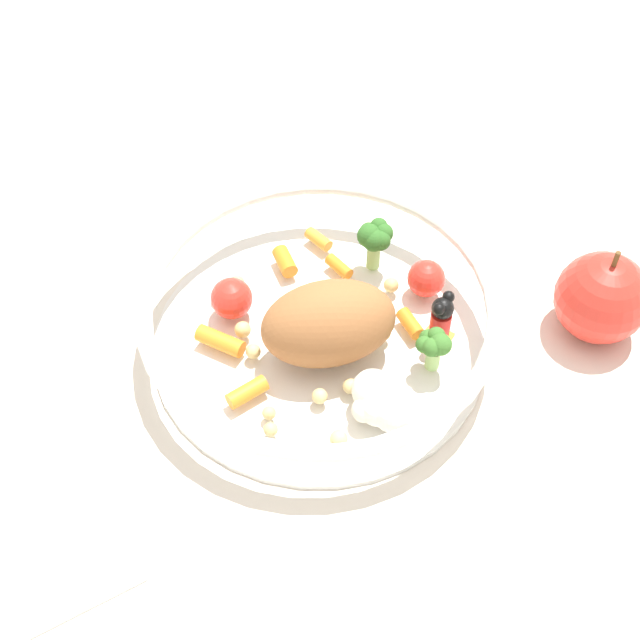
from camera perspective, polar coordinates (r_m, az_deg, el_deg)
ground_plane at (r=0.62m, az=0.44°, el=-1.22°), size 2.40×2.40×0.00m
food_container at (r=0.59m, az=0.45°, el=-0.13°), size 0.25×0.25×0.07m
loose_apple at (r=0.63m, az=18.03°, el=1.40°), size 0.07×0.07×0.08m
folded_napkin at (r=0.56m, az=-19.10°, el=-14.38°), size 0.12×0.14×0.01m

